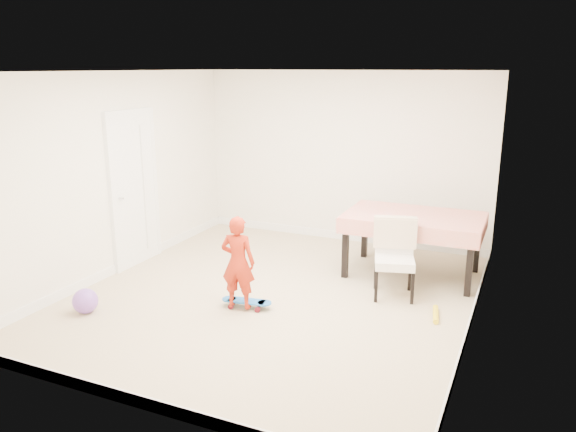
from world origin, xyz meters
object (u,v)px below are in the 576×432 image
at_px(child, 238,265).
at_px(balloon, 85,301).
at_px(dining_table, 412,245).
at_px(skateboard, 247,304).
at_px(dining_chair, 395,259).

bearing_deg(child, balloon, 17.74).
relative_size(dining_table, child, 1.64).
height_order(dining_table, skateboard, dining_table).
distance_m(dining_chair, skateboard, 1.80).
xyz_separation_m(dining_chair, child, (-1.49, -1.08, 0.06)).
distance_m(skateboard, child, 0.49).
bearing_deg(skateboard, balloon, -160.38).
bearing_deg(skateboard, dining_chair, 26.12).
distance_m(dining_table, child, 2.44).
relative_size(dining_chair, skateboard, 1.60).
height_order(dining_table, balloon, dining_table).
height_order(dining_table, child, child).
bearing_deg(dining_chair, dining_table, 70.90).
height_order(dining_table, dining_chair, dining_chair).
distance_m(dining_chair, balloon, 3.54).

